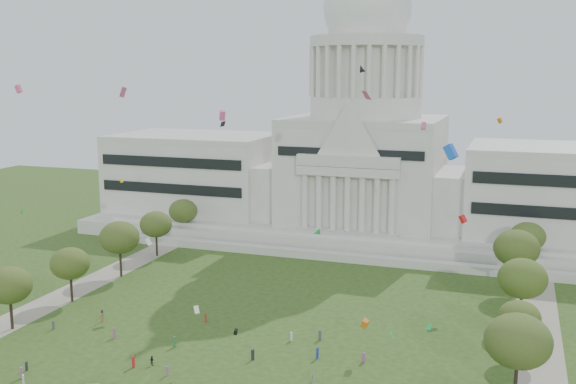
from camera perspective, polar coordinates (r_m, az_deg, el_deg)
capitol at (r=198.63m, az=6.46°, el=2.82°), size 160.00×64.50×91.30m
path_left at (r=149.32m, az=-19.93°, el=-9.00°), size 8.00×160.00×0.04m
path_right at (r=118.79m, az=20.58°, el=-14.06°), size 8.00×160.00×0.04m
row_tree_l_2 at (r=135.77m, az=-22.53°, el=-7.31°), size 8.42×8.42×11.97m
row_tree_r_2 at (r=103.38m, az=18.91°, el=-11.87°), size 9.55×9.55×13.58m
row_tree_l_3 at (r=147.51m, az=-17.98°, el=-5.78°), size 8.12×8.12×11.55m
row_tree_r_3 at (r=120.25m, az=19.00°, el=-10.04°), size 7.01×7.01×9.98m
row_tree_l_4 at (r=161.80m, az=-14.08°, el=-3.76°), size 9.29×9.29×13.21m
row_tree_r_4 at (r=134.36m, az=19.24°, el=-6.93°), size 9.19×9.19×13.06m
row_tree_l_5 at (r=177.97m, az=-11.12°, el=-2.70°), size 8.33×8.33×11.85m
row_tree_r_5 at (r=153.62m, az=18.79°, el=-4.54°), size 9.82×9.82×13.96m
row_tree_l_6 at (r=194.26m, az=-8.87°, el=-1.60°), size 8.19×8.19×11.64m
row_tree_r_6 at (r=171.42m, az=19.64°, el=-3.58°), size 8.42×8.42×11.97m
person_8 at (r=115.79m, az=-11.45°, el=-13.82°), size 0.86×0.63×1.59m
person_10 at (r=108.37m, az=2.10°, el=-15.36°), size 0.55×0.94×1.57m
distant_crowd at (r=116.63m, az=-11.00°, el=-13.58°), size 58.47×38.92×1.93m
kite_swarm at (r=99.12m, az=-4.84°, el=-2.15°), size 80.63×92.56×65.93m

